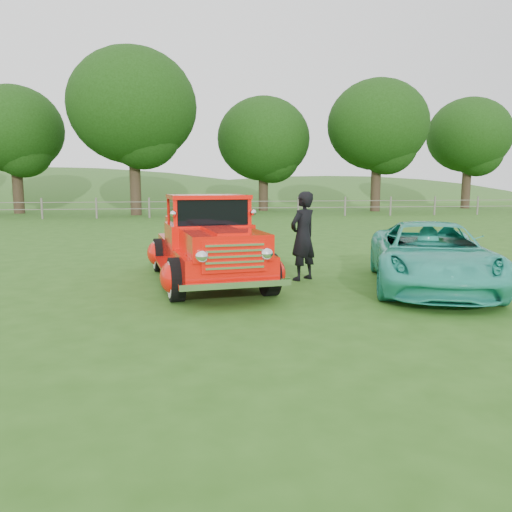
{
  "coord_description": "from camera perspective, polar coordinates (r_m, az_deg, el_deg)",
  "views": [
    {
      "loc": [
        -1.28,
        -8.03,
        1.99
      ],
      "look_at": [
        0.14,
        1.2,
        0.64
      ],
      "focal_mm": 35.0,
      "sensor_mm": 36.0,
      "label": 1
    }
  ],
  "objects": [
    {
      "name": "fence_line",
      "position": [
        30.09,
        -6.37,
        5.55
      ],
      "size": [
        48.0,
        0.12,
        1.2
      ],
      "color": "#696458",
      "rests_on": "ground"
    },
    {
      "name": "red_pickup",
      "position": [
        10.13,
        -5.54,
        1.43
      ],
      "size": [
        2.68,
        5.16,
        1.78
      ],
      "rotation": [
        0.0,
        0.0,
        0.13
      ],
      "color": "black",
      "rests_on": "ground"
    },
    {
      "name": "ground",
      "position": [
        8.38,
        0.28,
        -5.51
      ],
      "size": [
        140.0,
        140.0,
        0.0
      ],
      "primitive_type": "plane",
      "color": "#295316",
      "rests_on": "ground"
    },
    {
      "name": "tree_mid_west",
      "position": [
        37.76,
        -25.93,
        12.84
      ],
      "size": [
        6.4,
        6.4,
        8.46
      ],
      "color": "#322619",
      "rests_on": "ground"
    },
    {
      "name": "man",
      "position": [
        10.37,
        5.38,
        2.28
      ],
      "size": [
        0.8,
        0.74,
        1.84
      ],
      "primitive_type": "imported",
      "rotation": [
        0.0,
        0.0,
        3.74
      ],
      "color": "black",
      "rests_on": "ground"
    },
    {
      "name": "tree_mid_east",
      "position": [
        38.06,
        13.74,
        14.32
      ],
      "size": [
        7.2,
        7.2,
        9.44
      ],
      "color": "#322619",
      "rests_on": "ground"
    },
    {
      "name": "tree_far_east",
      "position": [
        44.76,
        23.18,
        12.55
      ],
      "size": [
        6.6,
        6.6,
        8.86
      ],
      "color": "#322619",
      "rests_on": "ground"
    },
    {
      "name": "tree_near_east",
      "position": [
        37.7,
        0.86,
        13.19
      ],
      "size": [
        6.8,
        6.8,
        8.33
      ],
      "color": "#322619",
      "rests_on": "ground"
    },
    {
      "name": "teal_sedan",
      "position": [
        10.15,
        19.31,
        0.07
      ],
      "size": [
        3.48,
        4.97,
        1.26
      ],
      "primitive_type": "imported",
      "rotation": [
        0.0,
        0.0,
        -0.34
      ],
      "color": "teal",
      "rests_on": "ground"
    },
    {
      "name": "tree_near_west",
      "position": [
        33.49,
        -13.92,
        16.26
      ],
      "size": [
        8.0,
        8.0,
        10.42
      ],
      "color": "#322619",
      "rests_on": "ground"
    },
    {
      "name": "distant_hills",
      "position": [
        67.87,
        -11.13,
        2.56
      ],
      "size": [
        116.0,
        60.0,
        18.0
      ],
      "color": "#2F5A21",
      "rests_on": "ground"
    }
  ]
}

